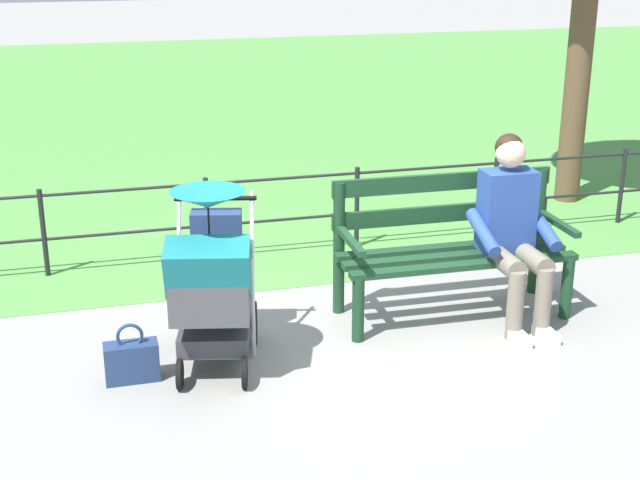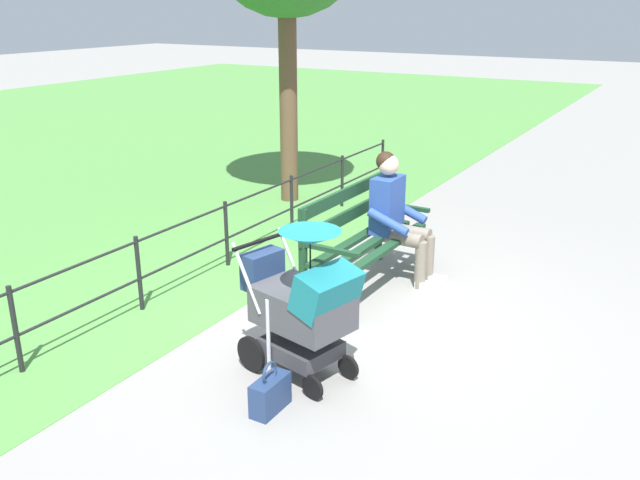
{
  "view_description": "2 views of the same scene",
  "coord_description": "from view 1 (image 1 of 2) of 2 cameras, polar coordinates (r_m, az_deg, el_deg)",
  "views": [
    {
      "loc": [
        1.53,
        5.23,
        2.56
      ],
      "look_at": [
        0.15,
        0.14,
        0.71
      ],
      "focal_mm": 49.89,
      "sensor_mm": 36.0,
      "label": 1
    },
    {
      "loc": [
        4.64,
        2.64,
        2.63
      ],
      "look_at": [
        0.08,
        -0.01,
        0.77
      ],
      "focal_mm": 38.13,
      "sensor_mm": 36.0,
      "label": 2
    }
  ],
  "objects": [
    {
      "name": "person_on_bench",
      "position": [
        6.11,
        12.27,
        0.93
      ],
      "size": [
        0.54,
        0.74,
        1.28
      ],
      "color": "slate",
      "rests_on": "ground"
    },
    {
      "name": "grass_lawn",
      "position": [
        14.34,
        -8.92,
        8.85
      ],
      "size": [
        40.0,
        16.0,
        0.01
      ],
      "primitive_type": "cube",
      "color": "#518E42",
      "rests_on": "ground"
    },
    {
      "name": "stroller",
      "position": [
        5.35,
        -6.92,
        -2.37
      ],
      "size": [
        0.68,
        0.97,
        1.15
      ],
      "color": "black",
      "rests_on": "ground"
    },
    {
      "name": "park_fence",
      "position": [
        7.4,
        1.43,
        2.56
      ],
      "size": [
        8.85,
        0.04,
        0.7
      ],
      "color": "black",
      "rests_on": "ground"
    },
    {
      "name": "handbag",
      "position": [
        5.46,
        -11.99,
        -7.58
      ],
      "size": [
        0.32,
        0.14,
        0.37
      ],
      "color": "navy",
      "rests_on": "ground"
    },
    {
      "name": "park_bench",
      "position": [
        6.2,
        8.33,
        -0.03
      ],
      "size": [
        1.61,
        0.63,
        0.96
      ],
      "color": "#193D23",
      "rests_on": "ground"
    },
    {
      "name": "ground_plane",
      "position": [
        6.02,
        1.02,
        -5.82
      ],
      "size": [
        60.0,
        60.0,
        0.0
      ],
      "primitive_type": "plane",
      "color": "gray"
    }
  ]
}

